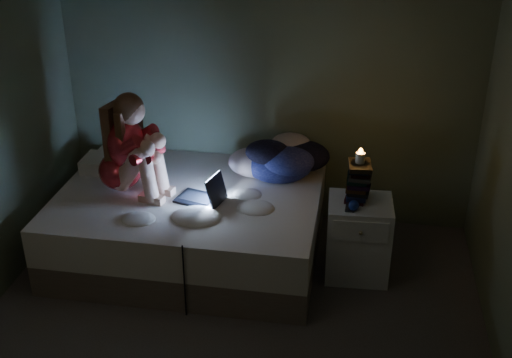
% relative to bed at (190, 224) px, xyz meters
% --- Properties ---
extents(floor, '(3.60, 3.80, 0.02)m').
position_rel_bed_xyz_m(floor, '(0.52, -1.10, -0.30)').
color(floor, '#3E3632').
rests_on(floor, ground).
extents(wall_back, '(3.60, 0.02, 2.60)m').
position_rel_bed_xyz_m(wall_back, '(0.52, 0.81, 1.01)').
color(wall_back, '#4F5C43').
rests_on(wall_back, ground).
extents(bed, '(2.10, 1.57, 0.58)m').
position_rel_bed_xyz_m(bed, '(0.00, 0.00, 0.00)').
color(bed, beige).
rests_on(bed, ground).
extents(pillow, '(0.41, 0.29, 0.12)m').
position_rel_bed_xyz_m(pillow, '(-0.80, 0.29, 0.35)').
color(pillow, beige).
rests_on(pillow, bed).
extents(woman, '(0.59, 0.46, 0.85)m').
position_rel_bed_xyz_m(woman, '(-0.54, -0.04, 0.71)').
color(woman, maroon).
rests_on(woman, bed).
extents(laptop, '(0.41, 0.34, 0.25)m').
position_rel_bed_xyz_m(laptop, '(0.12, -0.11, 0.42)').
color(laptop, black).
rests_on(laptop, bed).
extents(clothes_pile, '(0.75, 0.68, 0.37)m').
position_rel_bed_xyz_m(clothes_pile, '(0.67, 0.41, 0.47)').
color(clothes_pile, '#0C0F3F').
rests_on(clothes_pile, bed).
extents(nightstand, '(0.51, 0.46, 0.65)m').
position_rel_bed_xyz_m(nightstand, '(1.37, -0.06, 0.04)').
color(nightstand, silver).
rests_on(nightstand, ground).
extents(book_stack, '(0.19, 0.25, 0.28)m').
position_rel_bed_xyz_m(book_stack, '(1.34, -0.02, 0.50)').
color(book_stack, black).
rests_on(book_stack, nightstand).
extents(candle, '(0.07, 0.07, 0.08)m').
position_rel_bed_xyz_m(candle, '(1.34, -0.02, 0.68)').
color(candle, beige).
rests_on(candle, book_stack).
extents(phone, '(0.08, 0.15, 0.01)m').
position_rel_bed_xyz_m(phone, '(1.29, -0.15, 0.37)').
color(phone, black).
rests_on(phone, nightstand).
extents(blue_orb, '(0.08, 0.08, 0.08)m').
position_rel_bed_xyz_m(blue_orb, '(1.31, -0.19, 0.40)').
color(blue_orb, navy).
rests_on(blue_orb, nightstand).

